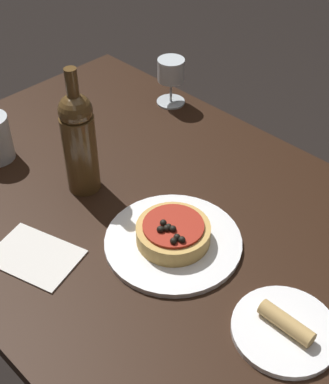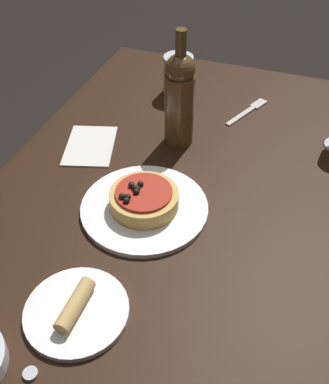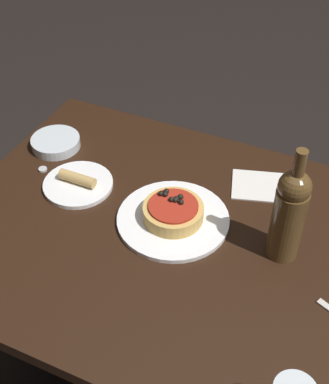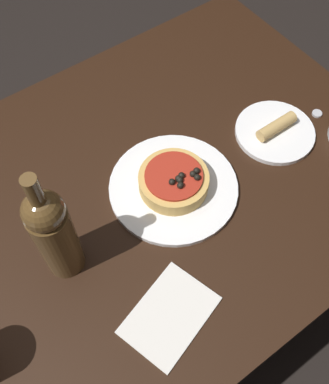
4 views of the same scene
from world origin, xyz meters
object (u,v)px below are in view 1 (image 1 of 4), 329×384
Objects in this scene: dinner_plate at (173,242)px; fork at (79,125)px; dining_table at (153,242)px; side_plate at (285,329)px; pizza at (173,233)px; wine_bottle at (79,140)px; wine_glass at (171,73)px.

dinner_plate reaches higher than fork.
side_plate is at bearing -8.05° from dining_table.
pizza is 0.50× the size of wine_bottle.
dining_table is 7.53× the size of fork.
side_plate is at bearing -3.07° from pizza.
wine_bottle is 1.75× the size of fork.
pizza is (0.00, -0.00, 0.03)m from dinner_plate.
dinner_plate is 1.87× the size of pizza.
dining_table is 0.40m from side_plate.
dinner_plate is 0.03m from pizza.
dining_table is at bearing -50.83° from wine_glass.
wine_bottle reaches higher than dining_table.
wine_glass is at bearing 106.04° from wine_bottle.
dining_table is at bearing 158.98° from dinner_plate.
fork is at bearing 144.63° from wine_bottle.
wine_glass is 0.44× the size of wine_bottle.
wine_bottle is at bearing -177.56° from dinner_plate.
wine_glass is 0.71× the size of side_plate.
wine_bottle reaches higher than side_plate.
pizza reaches higher than dinner_plate.
side_plate reaches higher than fork.
dinner_plate is 1.50× the size of side_plate.
side_plate reaches higher than dining_table.
pizza is at bearing -172.32° from fork.
pizza is 1.14× the size of wine_glass.
wine_glass is at bearing 129.17° from dining_table.
pizza is 0.29m from side_plate.
wine_glass is 0.79m from side_plate.
wine_bottle reaches higher than wine_glass.
dinner_plate is 0.30m from wine_bottle.
dinner_plate is 0.94× the size of wine_bottle.
wine_glass is at bearing 134.74° from pizza.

